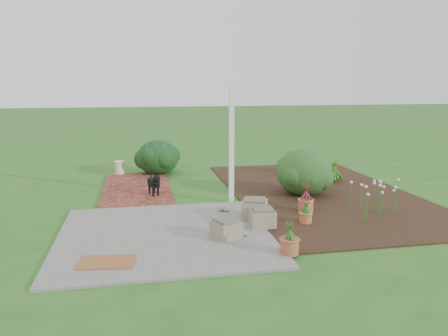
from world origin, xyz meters
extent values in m
plane|color=#25611E|center=(0.00, 0.00, 0.00)|extent=(80.00, 80.00, 0.00)
cube|color=#5F605D|center=(-1.25, -1.75, 0.02)|extent=(3.50, 3.50, 0.04)
cube|color=#5E281D|center=(-1.70, 1.75, 0.02)|extent=(1.60, 3.50, 0.04)
cube|color=black|center=(2.50, 0.50, 0.01)|extent=(4.00, 7.00, 0.03)
cube|color=white|center=(0.30, 0.10, 1.25)|extent=(0.10, 0.10, 2.50)
cube|color=#716C57|center=(0.48, -1.68, 0.18)|extent=(0.45, 0.45, 0.28)
cube|color=#7A705D|center=(-0.26, -2.12, 0.17)|extent=(0.53, 0.53, 0.27)
cube|color=gray|center=(0.48, -1.16, 0.19)|extent=(0.59, 0.59, 0.31)
cube|color=brown|center=(-2.12, -2.82, 0.05)|extent=(0.81, 0.58, 0.02)
cube|color=black|center=(-1.32, 0.96, 0.31)|extent=(0.26, 0.41, 0.17)
cylinder|color=black|center=(-1.34, 0.81, 0.13)|extent=(0.05, 0.05, 0.19)
cylinder|color=black|center=(-1.23, 0.84, 0.13)|extent=(0.05, 0.05, 0.19)
cylinder|color=black|center=(-1.41, 1.07, 0.13)|extent=(0.05, 0.05, 0.19)
cylinder|color=black|center=(-1.30, 1.10, 0.13)|extent=(0.05, 0.05, 0.19)
sphere|color=black|center=(-1.26, 0.73, 0.45)|extent=(0.16, 0.16, 0.16)
cone|color=black|center=(-1.37, 1.15, 0.43)|extent=(0.09, 0.13, 0.14)
cylinder|color=beige|center=(-2.16, 3.48, 0.22)|extent=(0.34, 0.34, 0.35)
ellipsoid|color=#0D3614|center=(2.06, 0.38, 0.56)|extent=(1.27, 1.27, 1.06)
cylinder|color=#B1623C|center=(1.59, -0.94, 0.15)|extent=(0.39, 0.39, 0.24)
cylinder|color=#AB6A3A|center=(1.32, -1.62, 0.12)|extent=(0.30, 0.30, 0.19)
cylinder|color=#A05136|center=(0.52, -2.98, 0.15)|extent=(0.32, 0.32, 0.24)
ellipsoid|color=black|center=(-1.10, 3.44, 0.49)|extent=(1.32, 1.32, 0.99)
camera|label=1|loc=(-1.62, -8.80, 2.52)|focal=35.00mm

